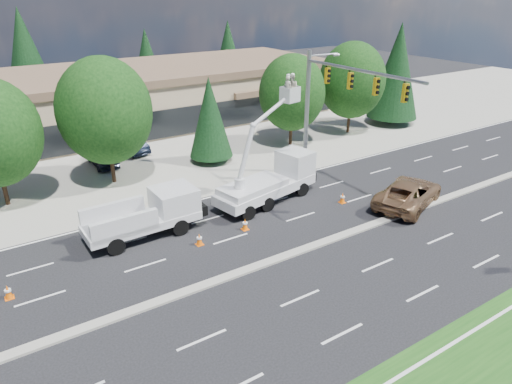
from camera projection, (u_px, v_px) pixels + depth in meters
ground at (262, 265)px, 23.28m from camera, size 140.00×140.00×0.00m
concrete_apron at (132, 155)px, 38.61m from camera, size 140.00×22.00×0.01m
road_median at (262, 264)px, 23.25m from camera, size 120.00×0.55×0.12m
strip_mall at (95, 99)px, 45.10m from camera, size 50.40×15.40×5.50m
tree_front_d at (105, 111)px, 31.15m from camera, size 6.45×6.45×8.95m
tree_front_e at (210, 117)px, 35.74m from camera, size 3.47×3.47×6.83m
tree_front_f at (292, 93)px, 39.28m from camera, size 5.74×5.74×7.97m
tree_front_g at (352, 80)px, 42.59m from camera, size 6.18×6.18×8.58m
tree_front_h at (397, 71)px, 45.42m from camera, size 5.06×5.06×9.97m
tree_back_b at (26, 55)px, 51.05m from camera, size 5.67×5.67×11.18m
tree_back_c at (147, 60)px, 58.59m from camera, size 4.22×4.22×8.32m
tree_back_d at (228, 51)px, 64.39m from camera, size 4.49×4.49×8.86m
signal_mast at (328, 98)px, 31.14m from camera, size 2.76×10.16×9.00m
utility_pickup at (150, 218)px, 25.89m from camera, size 6.46×2.68×2.46m
bucket_truck at (274, 174)px, 29.94m from camera, size 7.76×3.69×8.10m
traffic_cone_a at (8, 292)px, 20.69m from camera, size 0.40×0.40×0.70m
traffic_cone_b at (199, 239)px, 25.02m from camera, size 0.40×0.40×0.70m
traffic_cone_c at (245, 224)px, 26.59m from camera, size 0.40×0.40×0.70m
traffic_cone_d at (342, 198)px, 29.93m from camera, size 0.40×0.40×0.70m
minivan at (409, 193)px, 29.43m from camera, size 6.74×4.74×1.71m
parked_car_west at (102, 156)px, 36.16m from camera, size 1.77×4.29×1.46m
parked_car_east at (127, 143)px, 39.05m from camera, size 2.70×5.07×1.59m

